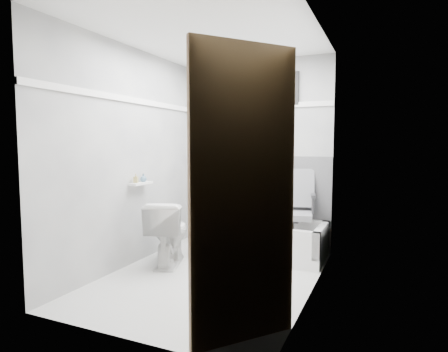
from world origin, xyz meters
The scene contains 19 objects.
floor centered at (0.00, 0.00, 0.00)m, with size 2.60×2.60×0.00m, color silver.
ceiling centered at (0.00, 0.00, 2.40)m, with size 2.60×2.60×0.00m, color silver.
wall_back centered at (0.00, 1.30, 1.20)m, with size 2.00×0.02×2.40m, color gray.
wall_front centered at (0.00, -1.30, 1.20)m, with size 2.00×0.02×2.40m, color gray.
wall_left centered at (-1.00, 0.00, 1.20)m, with size 0.02×2.60×2.40m, color gray.
wall_right centered at (1.00, 0.00, 1.20)m, with size 0.02×2.60×2.40m, color gray.
bathtub centered at (0.23, 0.93, 0.21)m, with size 1.50×0.70×0.42m, color white, non-canonical shape.
office_chair centered at (0.59, 0.98, 0.58)m, with size 0.53×0.53×0.93m, color slate, non-canonical shape.
toilet centered at (-0.62, 0.22, 0.35)m, with size 0.40×0.72×0.71m, color silver.
door centered at (0.98, -1.28, 1.00)m, with size 0.78×0.78×2.00m, color #56331F, non-canonical shape.
window centered at (0.25, 1.29, 2.02)m, with size 0.66×0.04×0.40m, color black, non-canonical shape.
backerboard centered at (0.25, 1.29, 0.80)m, with size 1.50×0.02×0.78m, color #4C4C4F.
trim_back centered at (0.00, 1.29, 1.82)m, with size 2.00×0.02×0.06m, color white.
trim_left centered at (-0.99, 0.00, 1.82)m, with size 0.02×2.60×0.06m, color white.
pole centered at (0.02, 1.06, 1.05)m, with size 0.02×0.02×1.95m, color white.
shelf centered at (-0.93, 0.15, 0.90)m, with size 0.10×0.32×0.03m, color white.
soap_bottle_a centered at (-0.94, 0.07, 0.97)m, with size 0.05×0.05×0.10m, color #A29451.
soap_bottle_b centered at (-0.94, 0.21, 0.96)m, with size 0.07×0.07×0.10m, color slate.
faucet centered at (-0.20, 1.27, 0.55)m, with size 0.26×0.10×0.16m, color silver, non-canonical shape.
Camera 1 is at (1.60, -3.29, 1.34)m, focal length 30.00 mm.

